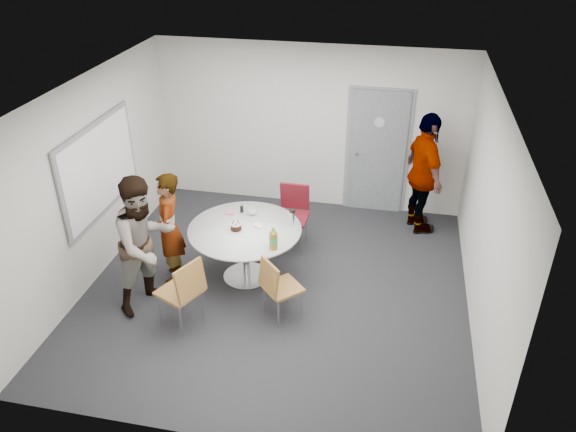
% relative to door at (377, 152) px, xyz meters
% --- Properties ---
extents(floor, '(5.00, 5.00, 0.00)m').
position_rel_door_xyz_m(floor, '(-1.10, -2.48, -1.03)').
color(floor, black).
rests_on(floor, ground).
extents(ceiling, '(5.00, 5.00, 0.00)m').
position_rel_door_xyz_m(ceiling, '(-1.10, -2.48, 1.67)').
color(ceiling, silver).
rests_on(ceiling, wall_back).
extents(wall_back, '(5.00, 0.00, 5.00)m').
position_rel_door_xyz_m(wall_back, '(-1.10, 0.02, 0.32)').
color(wall_back, silver).
rests_on(wall_back, floor).
extents(wall_left, '(0.00, 5.00, 5.00)m').
position_rel_door_xyz_m(wall_left, '(-3.60, -2.48, 0.32)').
color(wall_left, silver).
rests_on(wall_left, floor).
extents(wall_right, '(0.00, 5.00, 5.00)m').
position_rel_door_xyz_m(wall_right, '(1.40, -2.48, 0.32)').
color(wall_right, silver).
rests_on(wall_right, floor).
extents(wall_front, '(5.00, 0.00, 5.00)m').
position_rel_door_xyz_m(wall_front, '(-1.10, -4.98, 0.32)').
color(wall_front, silver).
rests_on(wall_front, floor).
extents(door, '(1.02, 0.17, 2.12)m').
position_rel_door_xyz_m(door, '(0.00, 0.00, 0.00)').
color(door, slate).
rests_on(door, wall_back).
extents(whiteboard, '(0.04, 1.90, 1.25)m').
position_rel_door_xyz_m(whiteboard, '(-3.56, -2.28, 0.42)').
color(whiteboard, gray).
rests_on(whiteboard, wall_left).
extents(table, '(1.51, 1.51, 1.09)m').
position_rel_door_xyz_m(table, '(-1.55, -2.34, -0.35)').
color(table, silver).
rests_on(table, floor).
extents(chair_near_left, '(0.63, 0.61, 0.95)m').
position_rel_door_xyz_m(chair_near_left, '(-2.01, -3.47, -0.44)').
color(chair_near_left, brown).
rests_on(chair_near_left, floor).
extents(chair_near_right, '(0.60, 0.60, 0.86)m').
position_rel_door_xyz_m(chair_near_right, '(-0.97, -3.11, -0.50)').
color(chair_near_right, brown).
rests_on(chair_near_right, floor).
extents(chair_far, '(0.46, 0.50, 0.96)m').
position_rel_door_xyz_m(chair_far, '(-1.11, -1.34, -0.44)').
color(chair_far, maroon).
rests_on(chair_far, floor).
extents(person_main, '(0.53, 0.66, 1.57)m').
position_rel_door_xyz_m(person_main, '(-2.55, -2.53, -0.24)').
color(person_main, '#A5C6EA').
rests_on(person_main, floor).
extents(person_left, '(1.02, 1.10, 1.80)m').
position_rel_door_xyz_m(person_left, '(-2.61, -3.11, -0.12)').
color(person_left, white).
rests_on(person_left, floor).
extents(person_right, '(0.84, 1.22, 1.91)m').
position_rel_door_xyz_m(person_right, '(0.74, -0.53, -0.07)').
color(person_right, black).
rests_on(person_right, floor).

